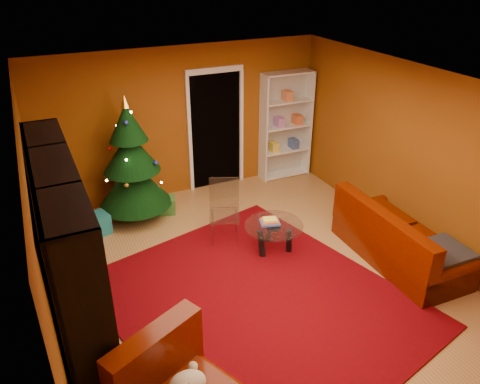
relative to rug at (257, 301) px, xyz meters
name	(u,v)px	position (x,y,z in m)	size (l,w,h in m)	color
floor	(252,273)	(0.22, 0.59, -0.04)	(5.00, 5.50, 0.05)	#9B6A39
ceiling	(255,82)	(0.22, 0.59, 2.61)	(5.00, 5.50, 0.05)	silver
wall_back	(183,122)	(0.22, 3.36, 1.29)	(5.00, 0.05, 2.60)	#83410E
wall_left	(38,233)	(-2.30, 0.59, 1.29)	(0.05, 5.50, 2.60)	#83410E
wall_right	(409,155)	(2.75, 0.59, 1.29)	(0.05, 5.50, 2.60)	#83410E
doorway	(216,132)	(0.82, 3.32, 1.04)	(1.06, 0.60, 2.16)	black
rug	(257,301)	(0.00, 0.00, 0.00)	(3.25, 3.79, 0.02)	#5E0207
media_unit	(69,257)	(-2.05, 0.33, 1.07)	(0.43, 2.81, 2.15)	black
christmas_tree	(132,161)	(-0.85, 2.74, 0.99)	(1.16, 1.16, 2.07)	black
gift_box_teal	(98,224)	(-1.52, 2.49, 0.15)	(0.32, 0.32, 0.32)	#16717C
gift_box_green	(167,205)	(-0.36, 2.68, 0.13)	(0.28, 0.28, 0.28)	#286424
gift_box_red	(153,196)	(-0.46, 3.18, 0.09)	(0.20, 0.20, 0.20)	maroon
white_bookshelf	(286,126)	(2.17, 3.16, 1.00)	(0.96, 0.35, 2.08)	white
dog	(187,384)	(-1.36, -1.35, 0.62)	(0.40, 0.30, 0.27)	beige
sofa	(401,233)	(2.24, -0.01, 0.42)	(2.00, 0.90, 0.86)	#4A0F00
coffee_table	(273,237)	(0.73, 0.93, 0.21)	(0.85, 0.85, 0.53)	gray
acrylic_chair	(224,215)	(0.19, 1.48, 0.42)	(0.44, 0.48, 0.87)	#66605B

